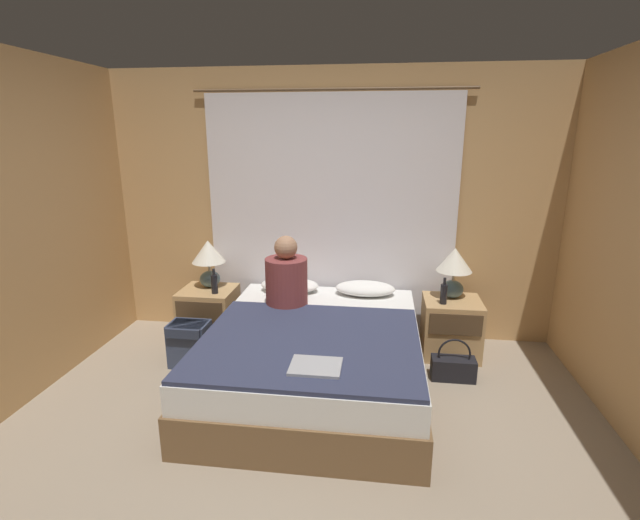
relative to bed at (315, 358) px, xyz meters
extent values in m
plane|color=gray|center=(0.00, -0.88, -0.25)|extent=(16.00, 16.00, 0.00)
cube|color=tan|center=(0.00, 1.10, 1.00)|extent=(4.27, 0.06, 2.50)
cube|color=white|center=(0.00, 1.04, 0.89)|extent=(2.31, 0.02, 2.27)
cylinder|color=brown|center=(0.00, 1.04, 2.05)|extent=(2.51, 0.02, 0.02)
cube|color=brown|center=(0.00, 0.00, -0.10)|extent=(1.59, 1.97, 0.30)
cube|color=white|center=(0.00, 0.00, 0.15)|extent=(1.55, 1.93, 0.20)
cube|color=tan|center=(-1.12, 0.71, 0.01)|extent=(0.49, 0.45, 0.51)
cube|color=#4C3823|center=(-1.12, 0.48, 0.13)|extent=(0.43, 0.02, 0.18)
cube|color=tan|center=(1.12, 0.71, 0.01)|extent=(0.49, 0.45, 0.51)
cube|color=#4C3823|center=(1.12, 0.48, 0.13)|extent=(0.43, 0.02, 0.18)
ellipsoid|color=slate|center=(-1.12, 0.79, 0.34)|extent=(0.19, 0.19, 0.15)
cylinder|color=#B2A893|center=(-1.12, 0.79, 0.46)|extent=(0.02, 0.02, 0.09)
cone|color=silver|center=(-1.12, 0.79, 0.61)|extent=(0.31, 0.31, 0.21)
ellipsoid|color=slate|center=(1.12, 0.79, 0.34)|extent=(0.19, 0.19, 0.15)
cylinder|color=#B2A893|center=(1.12, 0.79, 0.46)|extent=(0.02, 0.02, 0.09)
cone|color=silver|center=(1.12, 0.79, 0.61)|extent=(0.31, 0.31, 0.21)
ellipsoid|color=white|center=(-0.35, 0.79, 0.31)|extent=(0.54, 0.31, 0.12)
ellipsoid|color=white|center=(0.35, 0.79, 0.31)|extent=(0.54, 0.31, 0.12)
cube|color=#2D334C|center=(0.00, -0.28, 0.27)|extent=(1.53, 1.35, 0.03)
cylinder|color=brown|center=(-0.30, 0.43, 0.46)|extent=(0.36, 0.36, 0.42)
sphere|color=#A87A5B|center=(-0.30, 0.43, 0.76)|extent=(0.19, 0.19, 0.19)
cylinder|color=black|center=(-1.01, 0.62, 0.35)|extent=(0.06, 0.06, 0.17)
cylinder|color=black|center=(-1.01, 0.62, 0.47)|extent=(0.02, 0.02, 0.06)
cylinder|color=black|center=(1.02, 0.62, 0.35)|extent=(0.06, 0.06, 0.17)
cylinder|color=black|center=(1.02, 0.62, 0.47)|extent=(0.02, 0.02, 0.06)
cube|color=#9EA0A5|center=(0.10, -0.67, 0.29)|extent=(0.32, 0.25, 0.02)
cube|color=#333D56|center=(-1.11, 0.22, -0.06)|extent=(0.33, 0.23, 0.38)
cube|color=#283045|center=(-1.11, 0.19, 0.09)|extent=(0.30, 0.24, 0.08)
cube|color=black|center=(1.09, 0.26, -0.16)|extent=(0.35, 0.16, 0.18)
torus|color=black|center=(1.09, 0.26, -0.03)|extent=(0.26, 0.02, 0.26)
camera|label=1|loc=(0.47, -3.22, 1.68)|focal=26.00mm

